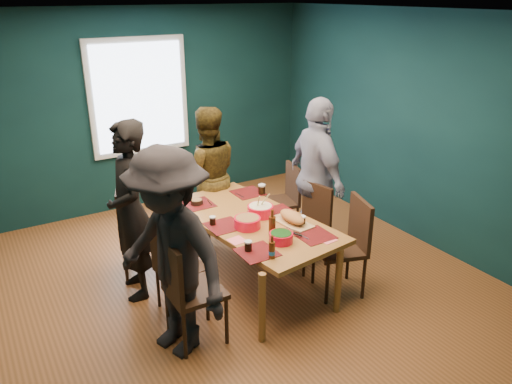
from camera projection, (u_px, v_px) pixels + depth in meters
room at (213, 152)px, 4.99m from camera, size 5.01×5.01×2.71m
dining_table at (252, 225)px, 5.06m from camera, size 1.21×2.03×0.73m
chair_left_far at (133, 225)px, 5.23m from camera, size 0.58×0.58×1.01m
chair_left_mid at (174, 263)px, 4.63m from camera, size 0.48×0.48×0.89m
chair_left_near at (184, 285)px, 4.17m from camera, size 0.46×0.46×1.00m
chair_right_far at (286, 195)px, 6.16m from camera, size 0.48×0.48×0.90m
chair_right_mid at (310, 219)px, 5.48m from camera, size 0.48×0.48×0.92m
chair_right_near at (349, 239)px, 4.95m from camera, size 0.56×0.56×0.99m
person_far_left at (131, 211)px, 4.80m from camera, size 0.52×0.71×1.79m
person_back at (207, 175)px, 5.93m from camera, size 0.94×0.82×1.66m
person_right at (317, 178)px, 5.62m from camera, size 0.60×1.12×1.82m
person_near_left at (170, 255)px, 4.00m from camera, size 1.02×1.32×1.81m
bowl_salad at (247, 222)px, 4.83m from camera, size 0.26×0.26×0.11m
bowl_dumpling at (260, 210)px, 5.09m from camera, size 0.27×0.27×0.25m
bowl_herbs at (281, 237)px, 4.55m from camera, size 0.22×0.22×0.10m
cutting_board at (292, 218)px, 4.92m from camera, size 0.29×0.55×0.12m
small_bowl at (197, 202)px, 5.37m from camera, size 0.13×0.13×0.06m
beer_bottle_a at (272, 250)px, 4.27m from camera, size 0.06×0.06×0.21m
beer_bottle_b at (272, 225)px, 4.67m from camera, size 0.07×0.07×0.26m
cola_glass_a at (248, 246)px, 4.39m from camera, size 0.07×0.07×0.10m
cola_glass_b at (302, 220)px, 4.89m from camera, size 0.07×0.07×0.09m
cola_glass_c at (262, 189)px, 5.62m from camera, size 0.08×0.08×0.12m
cola_glass_d at (213, 220)px, 4.89m from camera, size 0.06×0.06×0.09m
napkin_a at (278, 208)px, 5.28m from camera, size 0.19×0.19×0.00m
napkin_b at (237, 240)px, 4.60m from camera, size 0.16×0.16×0.00m
napkin_c at (327, 239)px, 4.61m from camera, size 0.16×0.16×0.00m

